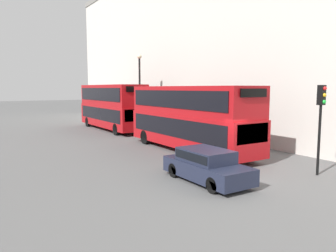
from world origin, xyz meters
TOP-DOWN VIEW (x-y plane):
  - ground_plane at (0.00, 0.00)m, footprint 200.00×200.00m
  - building_facade at (7.00, 0.00)m, footprint 1.10×80.00m
  - bus_leading at (1.60, 5.93)m, footprint 2.59×10.77m
  - bus_second_in_queue at (1.60, 18.64)m, footprint 2.59×10.62m
  - car_dark_sedan at (-1.80, -0.04)m, footprint 1.80×4.24m
  - traffic_light at (3.22, -1.96)m, footprint 0.30×0.36m
  - street_lamp at (3.65, 16.71)m, footprint 0.44×0.44m

SIDE VIEW (x-z plane):
  - ground_plane at x=0.00m, z-range 0.00..0.00m
  - car_dark_sedan at x=-1.80m, z-range 0.04..1.44m
  - bus_leading at x=1.60m, z-range 0.22..4.34m
  - bus_second_in_queue at x=1.60m, z-range 0.22..4.52m
  - traffic_light at x=3.22m, z-range 0.90..5.04m
  - street_lamp at x=3.65m, z-range 0.79..7.91m
  - building_facade at x=7.00m, z-range 0.31..17.18m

